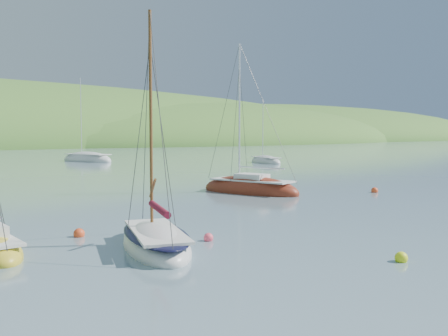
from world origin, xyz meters
TOP-DOWN VIEW (x-y plane):
  - ground at (0.00, 0.00)m, footprint 700.00×700.00m
  - daysailer_white at (-5.87, 4.28)m, footprint 3.98×6.48m
  - sloop_red at (7.54, 15.29)m, footprint 4.86×8.10m
  - distant_sloop_b at (12.33, 59.04)m, footprint 6.41×9.89m
  - distant_sloop_d at (31.04, 40.78)m, footprint 3.63×7.16m
  - mooring_buoys at (2.30, 5.86)m, footprint 22.69×12.90m

SIDE VIEW (x-z plane):
  - ground at x=0.00m, z-range 0.00..0.00m
  - mooring_buoys at x=2.30m, z-range -0.12..0.36m
  - distant_sloop_d at x=31.04m, z-range -4.70..5.05m
  - distant_sloop_b at x=12.33m, z-range -6.45..6.87m
  - daysailer_white at x=-5.87m, z-range -4.46..4.89m
  - sloop_red at x=7.54m, z-range -5.45..5.88m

